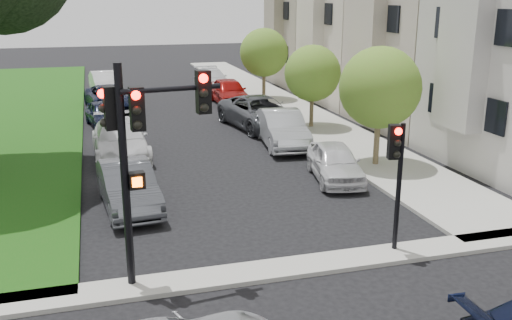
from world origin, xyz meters
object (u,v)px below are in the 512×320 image
object	(u,v)px
traffic_signal_secondary	(396,165)
car_parked_1	(282,129)
car_parked_4	(212,79)
car_parked_9	(105,84)
car_parked_6	(120,140)
traffic_signal_main	(141,136)
car_parked_5	(128,186)
small_tree_a	(380,88)
car_parked_0	(335,162)
car_parked_3	(229,91)
small_tree_c	(264,53)
car_parked_8	(109,98)
small_tree_b	(313,73)
car_parked_7	(105,114)
car_parked_2	(260,113)

from	to	relation	value
traffic_signal_secondary	car_parked_1	xyz separation A→B (m)	(0.78, 11.33, -1.63)
car_parked_4	car_parked_9	size ratio (longest dim) A/B	1.03
car_parked_6	traffic_signal_main	bearing A→B (deg)	-91.37
car_parked_5	small_tree_a	bearing A→B (deg)	6.29
small_tree_a	car_parked_0	xyz separation A→B (m)	(-2.24, -1.12, -2.46)
small_tree_a	car_parked_4	distance (m)	21.16
traffic_signal_secondary	car_parked_3	size ratio (longest dim) A/B	0.75
small_tree_c	car_parked_0	distance (m)	16.82
car_parked_1	traffic_signal_secondary	bearing A→B (deg)	-87.54
car_parked_6	car_parked_1	bearing A→B (deg)	-1.66
car_parked_3	car_parked_4	xyz separation A→B (m)	(0.17, 6.15, -0.07)
traffic_signal_secondary	car_parked_1	bearing A→B (deg)	86.06
car_parked_8	small_tree_c	bearing A→B (deg)	-6.80
car_parked_1	car_parked_4	size ratio (longest dim) A/B	0.97
small_tree_b	traffic_signal_main	distance (m)	17.17
traffic_signal_main	car_parked_7	size ratio (longest dim) A/B	1.34
car_parked_4	car_parked_7	xyz separation A→B (m)	(-7.80, -10.62, -0.06)
small_tree_c	car_parked_1	xyz separation A→B (m)	(-2.54, -11.32, -2.25)
traffic_signal_main	car_parked_5	size ratio (longest dim) A/B	1.18
car_parked_7	small_tree_c	bearing A→B (deg)	17.19
car_parked_8	car_parked_0	bearing A→B (deg)	-74.03
car_parked_7	car_parked_8	size ratio (longest dim) A/B	0.77
traffic_signal_main	car_parked_6	distance (m)	11.65
car_parked_4	car_parked_6	xyz separation A→B (m)	(-7.35, -16.82, 0.05)
car_parked_0	small_tree_a	bearing A→B (deg)	36.95
traffic_signal_secondary	car_parked_4	xyz separation A→B (m)	(1.05, 28.16, -1.71)
car_parked_5	small_tree_c	bearing A→B (deg)	55.53
car_parked_5	traffic_signal_secondary	bearing A→B (deg)	-44.88
car_parked_0	car_parked_5	world-z (taller)	car_parked_5
car_parked_4	traffic_signal_secondary	bearing A→B (deg)	-91.93
small_tree_a	car_parked_2	bearing A→B (deg)	107.93
small_tree_b	car_parked_5	bearing A→B (deg)	-137.25
car_parked_3	car_parked_2	bearing A→B (deg)	-90.43
car_parked_3	car_parked_8	world-z (taller)	car_parked_3
traffic_signal_secondary	car_parked_3	distance (m)	22.09
traffic_signal_secondary	car_parked_9	size ratio (longest dim) A/B	0.72
small_tree_c	car_parked_0	world-z (taller)	small_tree_c
traffic_signal_secondary	car_parked_8	world-z (taller)	traffic_signal_secondary
small_tree_b	car_parked_0	bearing A→B (deg)	-105.44
small_tree_c	car_parked_8	xyz separation A→B (m)	(-9.67, -0.32, -2.35)
small_tree_b	car_parked_1	size ratio (longest dim) A/B	0.87
car_parked_5	car_parked_9	world-z (taller)	car_parked_9
car_parked_1	car_parked_5	bearing A→B (deg)	-133.46
small_tree_a	small_tree_c	distance (m)	15.38
car_parked_3	small_tree_a	bearing A→B (deg)	-80.54
car_parked_7	traffic_signal_secondary	bearing A→B (deg)	-78.61
traffic_signal_secondary	car_parked_5	size ratio (longest dim) A/B	0.79
small_tree_c	car_parked_8	distance (m)	9.96
car_parked_9	small_tree_b	bearing A→B (deg)	-59.67
car_parked_1	car_parked_3	bearing A→B (deg)	95.86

